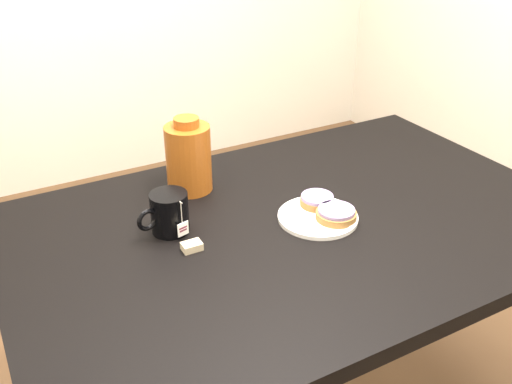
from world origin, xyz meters
TOP-DOWN VIEW (x-y plane):
  - table at (0.00, 0.00)m, footprint 1.40×0.90m
  - plate at (0.05, -0.02)m, footprint 0.20×0.20m
  - bagel_back at (0.07, 0.03)m, footprint 0.09×0.09m
  - bagel_front at (0.08, -0.05)m, footprint 0.14×0.14m
  - mug at (-0.30, 0.11)m, footprint 0.14×0.11m
  - teabag_pouch at (-0.28, 0.01)m, footprint 0.05×0.03m
  - bagel_package at (-0.17, 0.28)m, footprint 0.14×0.14m

SIDE VIEW (x-z plane):
  - table at x=0.00m, z-range 0.29..1.04m
  - plate at x=0.05m, z-range 0.75..0.77m
  - teabag_pouch at x=-0.28m, z-range 0.75..0.77m
  - bagel_front at x=0.08m, z-range 0.76..0.79m
  - bagel_back at x=0.07m, z-range 0.76..0.79m
  - mug at x=-0.30m, z-range 0.75..0.85m
  - bagel_package at x=-0.17m, z-range 0.74..0.95m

